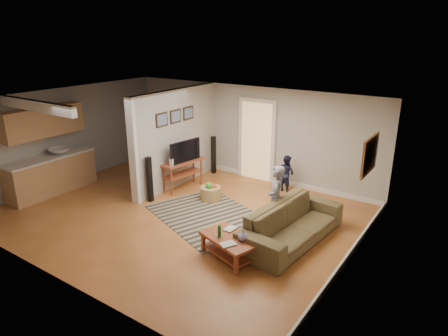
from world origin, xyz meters
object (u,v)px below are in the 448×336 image
at_px(coffee_table, 231,242).
at_px(toddler, 285,191).
at_px(sofa, 291,240).
at_px(tv_console, 183,164).
at_px(toy_basket, 211,193).
at_px(speaker_right, 214,155).
at_px(speaker_left, 149,179).
at_px(child, 274,229).

distance_m(coffee_table, toddler, 3.52).
distance_m(sofa, toddler, 2.57).
bearing_deg(tv_console, toy_basket, -2.54).
bearing_deg(speaker_right, sofa, -11.04).
height_order(speaker_right, toy_basket, speaker_right).
bearing_deg(toy_basket, coffee_table, -46.29).
bearing_deg(sofa, speaker_left, 98.01).
bearing_deg(coffee_table, toy_basket, 133.71).
height_order(tv_console, child, tv_console).
height_order(tv_console, toddler, tv_console).
relative_size(sofa, toy_basket, 5.01).
relative_size(speaker_right, toy_basket, 2.18).
bearing_deg(toy_basket, speaker_right, 123.46).
height_order(sofa, speaker_right, speaker_right).
xyz_separation_m(speaker_left, toddler, (2.38, 2.41, -0.55)).
xyz_separation_m(speaker_left, child, (3.11, 0.40, -0.55)).
bearing_deg(sofa, toddler, 34.07).
xyz_separation_m(coffee_table, toy_basket, (-1.84, 1.92, -0.15)).
distance_m(tv_console, toy_basket, 1.14).
bearing_deg(toy_basket, toddler, 51.00).
relative_size(speaker_left, toddler, 1.18).
bearing_deg(coffee_table, child, 84.72).
distance_m(coffee_table, speaker_right, 4.56).
bearing_deg(child, coffee_table, -27.88).
height_order(sofa, child, child).
bearing_deg(child, tv_console, -125.28).
height_order(sofa, toddler, toddler).
relative_size(coffee_table, tv_console, 0.98).
bearing_deg(toy_basket, tv_console, 169.37).
distance_m(speaker_left, toddler, 3.43).
relative_size(toy_basket, toddler, 0.53).
distance_m(sofa, speaker_right, 4.25).
bearing_deg(tv_console, sofa, -6.74).
xyz_separation_m(sofa, speaker_left, (-3.60, -0.15, 0.55)).
relative_size(coffee_table, speaker_left, 1.10).
distance_m(sofa, coffee_table, 1.39).
bearing_deg(speaker_right, tv_console, -65.67).
bearing_deg(tv_console, speaker_left, -88.77).
height_order(coffee_table, speaker_left, speaker_left).
distance_m(coffee_table, speaker_left, 3.16).
distance_m(toy_basket, toddler, 1.98).
distance_m(speaker_left, toy_basket, 1.48).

